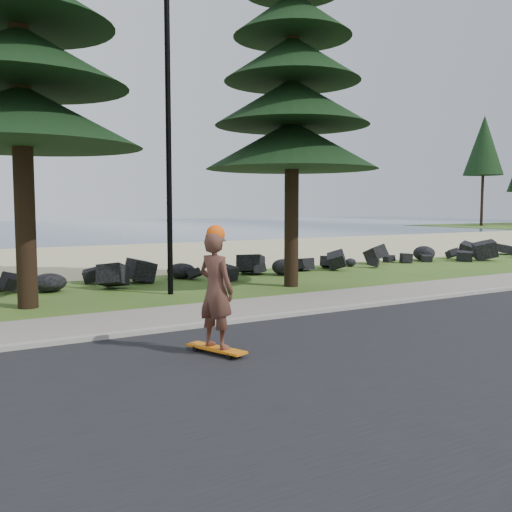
{
  "coord_description": "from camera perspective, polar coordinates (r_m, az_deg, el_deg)",
  "views": [
    {
      "loc": [
        -5.58,
        -10.47,
        2.29
      ],
      "look_at": [
        0.67,
        0.0,
        1.21
      ],
      "focal_mm": 40.0,
      "sensor_mm": 36.0,
      "label": 1
    }
  ],
  "objects": [
    {
      "name": "sidewalk",
      "position": [
        12.25,
        -3.18,
        -5.52
      ],
      "size": [
        160.0,
        2.0,
        0.08
      ],
      "primitive_type": "cube",
      "color": "gray",
      "rests_on": "ground"
    },
    {
      "name": "ground",
      "position": [
        12.08,
        -2.73,
        -5.85
      ],
      "size": [
        160.0,
        160.0,
        0.0
      ],
      "primitive_type": "plane",
      "color": "#30541A",
      "rests_on": "ground"
    },
    {
      "name": "road",
      "position": [
        8.48,
        12.0,
        -10.63
      ],
      "size": [
        160.0,
        7.0,
        0.02
      ],
      "primitive_type": "cube",
      "color": "black",
      "rests_on": "ground"
    },
    {
      "name": "lamp_post",
      "position": [
        14.88,
        -8.75,
        12.15
      ],
      "size": [
        0.25,
        0.14,
        8.14
      ],
      "color": "black",
      "rests_on": "ground"
    },
    {
      "name": "seawall_boulders",
      "position": [
        17.16,
        -11.59,
        -2.69
      ],
      "size": [
        60.0,
        2.4,
        1.1
      ],
      "primitive_type": null,
      "color": "black",
      "rests_on": "ground"
    },
    {
      "name": "kerb",
      "position": [
        11.3,
        -0.57,
        -6.36
      ],
      "size": [
        160.0,
        0.2,
        0.1
      ],
      "primitive_type": "cube",
      "color": "#9E998E",
      "rests_on": "ground"
    },
    {
      "name": "beach_sand",
      "position": [
        25.68,
        -18.16,
        -0.27
      ],
      "size": [
        160.0,
        15.0,
        0.01
      ],
      "primitive_type": "cube",
      "color": "tan",
      "rests_on": "ground"
    },
    {
      "name": "skateboarder",
      "position": [
        8.69,
        -4.03,
        -3.49
      ],
      "size": [
        0.62,
        1.09,
        1.98
      ],
      "rotation": [
        0.0,
        0.0,
        1.91
      ],
      "color": "orange",
      "rests_on": "ground"
    }
  ]
}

